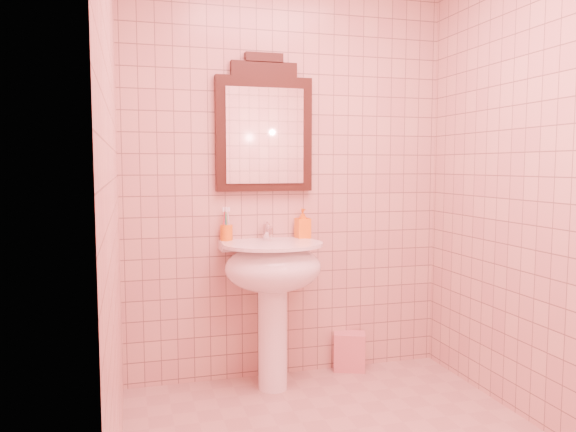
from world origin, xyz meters
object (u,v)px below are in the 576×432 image
object	(u,v)px
pedestal_sink	(273,278)
mirror	(264,128)
toothbrush_cup	(226,232)
soap_dispenser	(303,223)
towel	(349,351)

from	to	relation	value
pedestal_sink	mirror	size ratio (longest dim) A/B	1.06
pedestal_sink	toothbrush_cup	bearing A→B (deg)	143.08
pedestal_sink	soap_dispenser	bearing A→B (deg)	35.46
mirror	toothbrush_cup	distance (m)	0.66
mirror	towel	bearing A→B (deg)	-3.40
toothbrush_cup	pedestal_sink	bearing A→B (deg)	-36.92
pedestal_sink	soap_dispenser	distance (m)	0.41
pedestal_sink	soap_dispenser	xyz separation A→B (m)	(0.23, 0.16, 0.29)
toothbrush_cup	mirror	bearing A→B (deg)	5.42
pedestal_sink	towel	size ratio (longest dim) A/B	3.60
toothbrush_cup	towel	bearing A→B (deg)	-0.72
toothbrush_cup	towel	xyz separation A→B (m)	(0.78, -0.01, -0.79)
mirror	pedestal_sink	bearing A→B (deg)	-90.00
toothbrush_cup	soap_dispenser	world-z (taller)	soap_dispenser
pedestal_sink	towel	xyz separation A→B (m)	(0.55, 0.17, -0.54)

